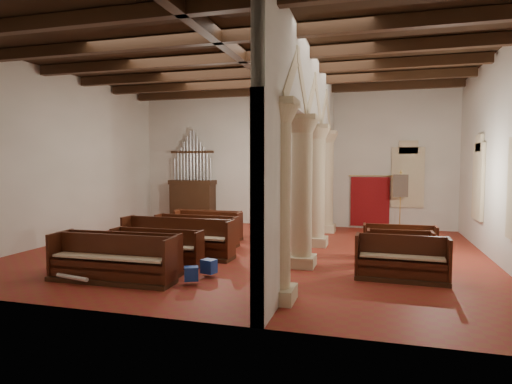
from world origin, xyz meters
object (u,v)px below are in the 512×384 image
Objects in this scene: pipe_organ at (193,193)px; lectern at (205,213)px; nave_pew_0 at (111,267)px; processional_banner at (400,213)px; aisle_pew_0 at (401,266)px.

lectern is (0.64, -0.01, -0.89)m from pipe_organ.
lectern is 9.82m from nave_pew_0.
pipe_organ is at bearing 155.31° from lectern.
nave_pew_0 is (-6.96, -9.27, -0.45)m from processional_banner.
nave_pew_0 is at bearing -133.02° from processional_banner.
processional_banner reaches higher than nave_pew_0.
lectern is 0.37× the size of nave_pew_0.
pipe_organ is 3.82× the size of lectern.
lectern is 8.56m from processional_banner.
lectern is at bearing 98.56° from nave_pew_0.
processional_banner is 1.16× the size of aisle_pew_0.
lectern reaches higher than nave_pew_0.
processional_banner reaches higher than lectern.
lectern is at bearing 171.08° from processional_banner.
aisle_pew_0 is (6.62, 1.99, -0.00)m from nave_pew_0.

